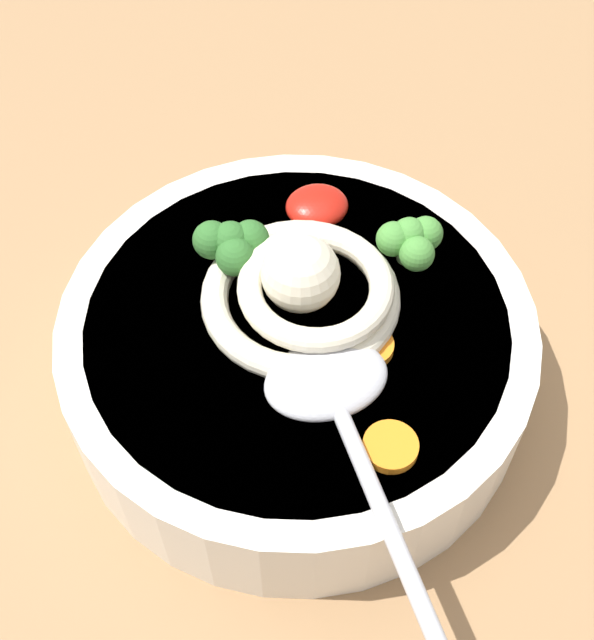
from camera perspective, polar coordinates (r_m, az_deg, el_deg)
The scene contains 9 objects.
table_slab at distance 50.92cm, azimuth 2.48°, elevation -2.20°, with size 134.58×134.58×3.34cm, color #936D47.
soup_bowl at distance 45.28cm, azimuth 0.00°, elevation -2.11°, with size 24.57×24.57×5.76cm.
noodle_pile at distance 42.45cm, azimuth 0.52°, elevation 2.09°, with size 11.17×10.95×4.49cm.
soup_spoon at distance 39.38cm, azimuth 2.65°, elevation -5.60°, with size 6.27×17.38×1.60cm.
chili_sauce_dollop at distance 47.23cm, azimuth 1.75°, elevation 7.72°, with size 3.48×3.13×1.56cm, color #B2190F.
broccoli_floret_beside_noodles at distance 44.34cm, azimuth 7.73°, elevation 5.16°, with size 3.60×3.10×2.85cm.
broccoli_floret_center at distance 43.76cm, azimuth -4.38°, elevation 5.07°, with size 3.94×3.39×3.12cm.
carrot_slice_rear at distance 39.05cm, azimuth 6.29°, elevation -8.45°, with size 2.55×2.55×0.53cm, color orange.
carrot_slice_beside_chili at distance 41.88cm, azimuth 4.59°, elevation -1.80°, with size 2.54×2.54×0.50cm, color orange.
Camera 1 is at (-9.56, -27.30, 43.57)cm, focal length 47.67 mm.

